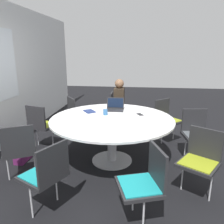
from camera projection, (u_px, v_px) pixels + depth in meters
ground_plane at (112, 160)px, 3.70m from camera, size 16.00×16.00×0.00m
conference_table at (112, 124)px, 3.53m from camera, size 1.97×1.97×0.75m
chair_0 at (117, 107)px, 5.21m from camera, size 0.45×0.43×0.85m
chair_1 at (77, 113)px, 4.71m from camera, size 0.60×0.60×0.85m
chair_2 at (41, 123)px, 4.05m from camera, size 0.53×0.54×0.85m
chair_3 at (19, 147)px, 3.01m from camera, size 0.58×0.59×0.85m
chair_4 at (46, 172)px, 2.40m from camera, size 0.58×0.57×0.85m
chair_5 at (145, 180)px, 2.25m from camera, size 0.55×0.54×0.85m
chair_6 at (200, 157)px, 2.73m from camera, size 0.59×0.60×0.85m
chair_7 at (196, 131)px, 3.64m from camera, size 0.48×0.49×0.85m
chair_8 at (166, 117)px, 4.41m from camera, size 0.61×0.61×0.85m
person_0 at (120, 101)px, 4.91m from camera, size 0.36×0.27×1.20m
laptop at (115, 107)px, 3.98m from camera, size 0.26×0.32×0.21m
spiral_notebook at (89, 111)px, 3.85m from camera, size 0.26×0.25×0.02m
coffee_cup at (105, 112)px, 3.66m from camera, size 0.07×0.07×0.09m
cell_phone at (140, 114)px, 3.69m from camera, size 0.16×0.13×0.01m
handbag at (23, 153)px, 3.67m from camera, size 0.36×0.16×0.28m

